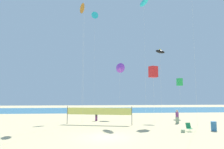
{
  "coord_description": "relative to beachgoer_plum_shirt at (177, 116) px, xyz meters",
  "views": [
    {
      "loc": [
        -1.03,
        -18.73,
        3.81
      ],
      "look_at": [
        1.45,
        11.65,
        7.02
      ],
      "focal_mm": 32.0,
      "sensor_mm": 36.0,
      "label": 1
    }
  ],
  "objects": [
    {
      "name": "beachgoer_plum_shirt",
      "position": [
        0.0,
        0.0,
        0.0
      ],
      "size": [
        0.42,
        0.42,
        1.84
      ],
      "rotation": [
        0.0,
        0.0,
        3.07
      ],
      "color": "#99B28C",
      "rests_on": "ground"
    },
    {
      "name": "kite_orange_delta",
      "position": [
        -13.18,
        2.05,
        15.85
      ],
      "size": [
        1.11,
        1.54,
        17.64
      ],
      "color": "silver",
      "rests_on": "ground"
    },
    {
      "name": "beachgoer_charcoal_shirt",
      "position": [
        -11.09,
        3.62,
        -0.17
      ],
      "size": [
        0.35,
        0.35,
        1.53
      ],
      "rotation": [
        0.0,
        0.0,
        1.18
      ],
      "color": "#7A3872",
      "rests_on": "ground"
    },
    {
      "name": "beach_handbag",
      "position": [
        -2.2,
        -6.66,
        -0.84
      ],
      "size": [
        0.37,
        0.19,
        0.3
      ],
      "primitive_type": "cube",
      "color": "#99B28C",
      "rests_on": "ground"
    },
    {
      "name": "trash_barrel",
      "position": [
        1.57,
        -5.98,
        -0.49
      ],
      "size": [
        0.58,
        0.58,
        1.0
      ],
      "primitive_type": "cylinder",
      "color": "teal",
      "rests_on": "ground"
    },
    {
      "name": "kite_green_box",
      "position": [
        3.61,
        7.15,
        5.2
      ],
      "size": [
        0.84,
        0.84,
        6.84
      ],
      "color": "silver",
      "rests_on": "ground"
    },
    {
      "name": "kite_cyan_inflatable",
      "position": [
        -2.75,
        6.36,
        19.31
      ],
      "size": [
        1.64,
        2.68,
        20.98
      ],
      "color": "silver",
      "rests_on": "ground"
    },
    {
      "name": "kite_cyan_delta",
      "position": [
        -11.53,
        10.0,
        18.08
      ],
      "size": [
        1.37,
        0.6,
        19.8
      ],
      "color": "silver",
      "rests_on": "ground"
    },
    {
      "name": "ground_plane",
      "position": [
        -10.18,
        -8.32,
        -0.99
      ],
      "size": [
        120.0,
        120.0,
        0.0
      ],
      "primitive_type": "plane",
      "color": "#D1BC89"
    },
    {
      "name": "folding_beach_chair",
      "position": [
        -1.26,
        -6.03,
        -0.52
      ],
      "size": [
        0.52,
        0.65,
        0.89
      ],
      "rotation": [
        0.0,
        0.0,
        -0.44
      ],
      "color": "#1E8C4C",
      "rests_on": "ground"
    },
    {
      "name": "ocean_band",
      "position": [
        -10.18,
        26.49,
        -0.98
      ],
      "size": [
        120.0,
        20.0,
        0.01
      ],
      "primitive_type": "cube",
      "color": "teal",
      "rests_on": "ground"
    },
    {
      "name": "volleyball_net",
      "position": [
        -10.78,
        -0.21,
        0.66
      ],
      "size": [
        8.57,
        2.04,
        2.4
      ],
      "color": "#4C4C51",
      "rests_on": "ground"
    },
    {
      "name": "kite_red_box",
      "position": [
        -3.63,
        -1.35,
        5.94
      ],
      "size": [
        1.18,
        1.18,
        7.67
      ],
      "color": "silver",
      "rests_on": "ground"
    },
    {
      "name": "kite_violet_delta",
      "position": [
        -7.0,
        7.72,
        7.71
      ],
      "size": [
        1.71,
        1.36,
        9.56
      ],
      "color": "silver",
      "rests_on": "ground"
    },
    {
      "name": "kite_black_inflatable",
      "position": [
        -0.42,
        5.26,
        10.19
      ],
      "size": [
        1.69,
        1.36,
        11.68
      ],
      "color": "silver",
      "rests_on": "ground"
    }
  ]
}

